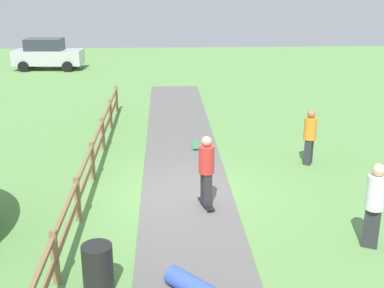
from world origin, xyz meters
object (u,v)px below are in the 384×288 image
at_px(skateboard_loose, 195,145).
at_px(parked_car_silver, 48,54).
at_px(trash_bin, 98,268).
at_px(bystander_orange, 310,135).
at_px(bystander_white, 375,201).
at_px(skater_riding, 206,168).

relative_size(skateboard_loose, parked_car_silver, 0.19).
distance_m(trash_bin, bystander_orange, 8.40).
bearing_deg(bystander_white, trash_bin, -167.42).
bearing_deg(bystander_orange, bystander_white, -90.88).
bearing_deg(skater_riding, parked_car_silver, 111.84).
relative_size(skater_riding, bystander_orange, 1.07).
bearing_deg(parked_car_silver, trash_bin, -75.93).
height_order(skater_riding, bystander_orange, skater_riding).
xyz_separation_m(trash_bin, bystander_white, (5.54, 1.24, 0.59)).
xyz_separation_m(trash_bin, bystander_orange, (5.62, 6.22, 0.49)).
xyz_separation_m(skater_riding, bystander_orange, (3.38, 2.88, -0.10)).
relative_size(bystander_white, parked_car_silver, 0.44).
xyz_separation_m(skateboard_loose, bystander_orange, (3.35, -1.75, 0.85)).
relative_size(bystander_orange, parked_car_silver, 0.40).
distance_m(trash_bin, parked_car_silver, 24.62).
height_order(skater_riding, bystander_white, bystander_white).
bearing_deg(skater_riding, bystander_orange, 40.46).
bearing_deg(trash_bin, skater_riding, 56.19).
bearing_deg(parked_car_silver, skateboard_loose, -62.57).
relative_size(bystander_orange, bystander_white, 0.91).
bearing_deg(skateboard_loose, bystander_orange, -27.63).
height_order(skateboard_loose, bystander_orange, bystander_orange).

